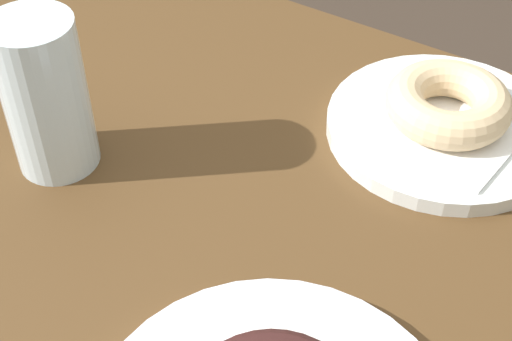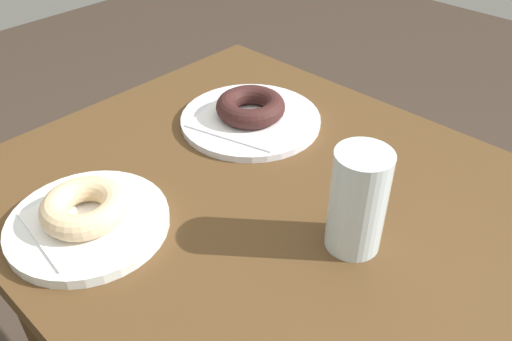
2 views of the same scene
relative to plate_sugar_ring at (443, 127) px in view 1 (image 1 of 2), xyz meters
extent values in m
cube|color=#51371C|center=(-0.30, -0.21, -0.03)|extent=(1.17, 0.68, 0.04)
cylinder|color=white|center=(0.00, 0.00, 0.00)|extent=(0.21, 0.21, 0.01)
cube|color=white|center=(0.00, 0.00, 0.01)|extent=(0.15, 0.15, 0.00)
torus|color=beige|center=(0.00, 0.00, 0.03)|extent=(0.11, 0.11, 0.03)
cylinder|color=silver|center=(-0.27, -0.22, 0.06)|extent=(0.07, 0.07, 0.14)
camera|label=1|loc=(0.14, -0.53, 0.43)|focal=52.41mm
camera|label=2|loc=(-0.50, 0.21, 0.46)|focal=36.32mm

